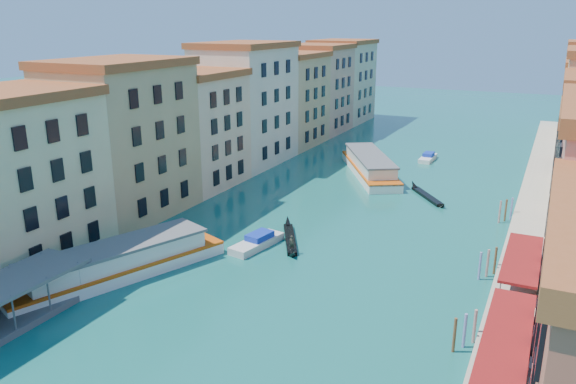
# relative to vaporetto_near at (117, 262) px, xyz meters

# --- Properties ---
(left_bank_palazzos) EXTENTS (12.80, 128.40, 21.00)m
(left_bank_palazzos) POSITION_rel_vaporetto_near_xyz_m (-12.00, 40.50, 8.21)
(left_bank_palazzos) COLOR beige
(left_bank_palazzos) RESTS_ON ground
(quay) EXTENTS (4.00, 140.00, 1.00)m
(quay) POSITION_rel_vaporetto_near_xyz_m (36.00, 40.82, -1.00)
(quay) COLOR #B1A98E
(quay) RESTS_ON ground
(restaurant_awnings) EXTENTS (3.20, 44.55, 3.12)m
(restaurant_awnings) POSITION_rel_vaporetto_near_xyz_m (36.19, -1.18, 1.49)
(restaurant_awnings) COLOR maroon
(restaurant_awnings) RESTS_ON ground
(mooring_poles_right) EXTENTS (1.44, 54.24, 3.20)m
(mooring_poles_right) POSITION_rel_vaporetto_near_xyz_m (33.10, 4.62, -0.20)
(mooring_poles_right) COLOR #552E1D
(mooring_poles_right) RESTS_ON ground
(vaporetto_near) EXTENTS (12.84, 22.67, 3.32)m
(vaporetto_near) POSITION_rel_vaporetto_near_xyz_m (0.00, 0.00, 0.00)
(vaporetto_near) COLOR white
(vaporetto_near) RESTS_ON ground
(vaporetto_far) EXTENTS (15.90, 22.14, 3.37)m
(vaporetto_far) POSITION_rel_vaporetto_near_xyz_m (10.54, 48.25, 0.02)
(vaporetto_far) COLOR white
(vaporetto_far) RESTS_ON ground
(gondola_fore) EXTENTS (6.46, 10.76, 2.35)m
(gondola_fore) POSITION_rel_vaporetto_near_xyz_m (11.38, 15.90, -1.10)
(gondola_fore) COLOR black
(gondola_fore) RESTS_ON ground
(gondola_far) EXTENTS (7.60, 9.72, 1.63)m
(gondola_far) POSITION_rel_vaporetto_near_xyz_m (21.92, 39.58, -1.16)
(gondola_far) COLOR black
(gondola_far) RESTS_ON ground
(motorboat_mid) EXTENTS (3.55, 7.63, 1.52)m
(motorboat_mid) POSITION_rel_vaporetto_near_xyz_m (8.81, 12.75, -0.90)
(motorboat_mid) COLOR beige
(motorboat_mid) RESTS_ON ground
(motorboat_far) EXTENTS (2.12, 6.51, 1.34)m
(motorboat_far) POSITION_rel_vaporetto_near_xyz_m (17.17, 62.30, -0.97)
(motorboat_far) COLOR white
(motorboat_far) RESTS_ON ground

